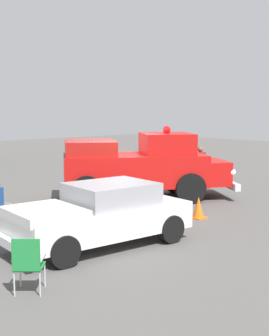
# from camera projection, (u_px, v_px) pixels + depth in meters

# --- Properties ---
(ground_plane) EXTENTS (60.00, 60.00, 0.00)m
(ground_plane) POSITION_uv_depth(u_px,v_px,m) (117.00, 199.00, 16.57)
(ground_plane) COLOR #514F4C
(vintage_fire_truck) EXTENTS (5.15, 6.13, 2.59)m
(vintage_fire_truck) POSITION_uv_depth(u_px,v_px,m) (141.00, 166.00, 16.40)
(vintage_fire_truck) COLOR black
(vintage_fire_truck) RESTS_ON ground
(classic_hot_rod) EXTENTS (2.32, 4.53, 1.46)m
(classic_hot_rod) POSITION_uv_depth(u_px,v_px,m) (99.00, 215.00, 10.85)
(classic_hot_rod) COLOR black
(classic_hot_rod) RESTS_ON ground
(lawn_chair_by_car) EXTENTS (0.69, 0.69, 1.02)m
(lawn_chair_by_car) POSITION_uv_depth(u_px,v_px,m) (28.00, 261.00, 8.02)
(lawn_chair_by_car) COLOR #B7BABF
(lawn_chair_by_car) RESTS_ON ground
(spectator_standing) EXTENTS (0.28, 0.64, 1.68)m
(spectator_standing) POSITION_uv_depth(u_px,v_px,m) (200.00, 164.00, 18.85)
(spectator_standing) COLOR #2D334C
(spectator_standing) RESTS_ON ground
(traffic_cone) EXTENTS (0.40, 0.40, 0.64)m
(traffic_cone) POSITION_uv_depth(u_px,v_px,m) (198.00, 208.00, 13.65)
(traffic_cone) COLOR orange
(traffic_cone) RESTS_ON ground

